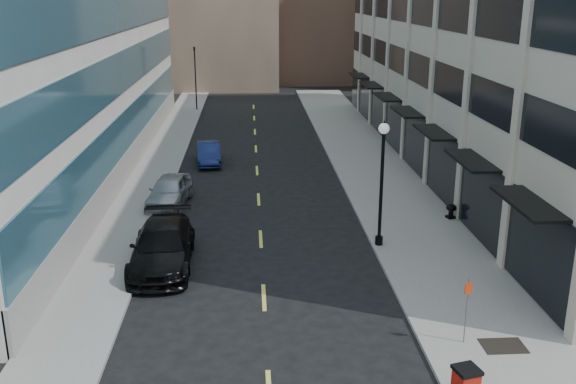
{
  "coord_description": "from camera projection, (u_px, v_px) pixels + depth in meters",
  "views": [
    {
      "loc": [
        -0.42,
        -13.93,
        11.04
      ],
      "look_at": [
        1.18,
        12.32,
        2.8
      ],
      "focal_mm": 40.0,
      "sensor_mm": 36.0,
      "label": 1
    }
  ],
  "objects": [
    {
      "name": "sidewalk_left",
      "position": [
        140.0,
        200.0,
        35.25
      ],
      "size": [
        3.0,
        80.0,
        0.15
      ],
      "primitive_type": "cube",
      "color": "gray",
      "rests_on": "ground"
    },
    {
      "name": "sidewalk_right",
      "position": [
        392.0,
        196.0,
        36.06
      ],
      "size": [
        5.0,
        80.0,
        0.15
      ],
      "primitive_type": "cube",
      "color": "gray",
      "rests_on": "ground"
    },
    {
      "name": "lamppost",
      "position": [
        382.0,
        173.0,
        27.91
      ],
      "size": [
        0.47,
        0.47,
        5.68
      ],
      "color": "black",
      "rests_on": "sidewalk_right"
    },
    {
      "name": "sign_post",
      "position": [
        467.0,
        302.0,
        20.39
      ],
      "size": [
        0.26,
        0.09,
        2.26
      ],
      "rotation": [
        0.0,
        0.0,
        0.23
      ],
      "color": "slate",
      "rests_on": "sidewalk_right"
    },
    {
      "name": "grate_far",
      "position": [
        503.0,
        346.0,
        20.61
      ],
      "size": [
        1.4,
        1.0,
        0.01
      ],
      "primitive_type": "cube",
      "color": "black",
      "rests_on": "sidewalk_right"
    },
    {
      "name": "road_centerline",
      "position": [
        260.0,
        217.0,
        32.79
      ],
      "size": [
        0.15,
        68.2,
        0.01
      ],
      "color": "#D8CC4C",
      "rests_on": "ground"
    },
    {
      "name": "building_right",
      "position": [
        522.0,
        25.0,
        40.6
      ],
      "size": [
        15.3,
        46.5,
        18.25
      ],
      "color": "#B2A797",
      "rests_on": "ground"
    },
    {
      "name": "car_black_pickup",
      "position": [
        162.0,
        247.0,
        26.72
      ],
      "size": [
        2.6,
        6.14,
        1.77
      ],
      "primitive_type": "imported",
      "rotation": [
        0.0,
        0.0,
        0.02
      ],
      "color": "black",
      "rests_on": "ground"
    },
    {
      "name": "car_silver_sedan",
      "position": [
        169.0,
        191.0,
        34.49
      ],
      "size": [
        2.43,
        4.9,
        1.61
      ],
      "primitive_type": "imported",
      "rotation": [
        0.0,
        0.0,
        -0.12
      ],
      "color": "#9FA3A8",
      "rests_on": "ground"
    },
    {
      "name": "traffic_signal",
      "position": [
        194.0,
        51.0,
        60.29
      ],
      "size": [
        0.66,
        0.66,
        6.98
      ],
      "color": "black",
      "rests_on": "ground"
    },
    {
      "name": "skyline_stone",
      "position": [
        400.0,
        1.0,
        77.51
      ],
      "size": [
        10.0,
        14.0,
        20.0
      ],
      "primitive_type": "cube",
      "color": "#B2A797",
      "rests_on": "ground"
    },
    {
      "name": "car_blue_sedan",
      "position": [
        209.0,
        153.0,
        42.87
      ],
      "size": [
        1.89,
        4.45,
        1.43
      ],
      "primitive_type": "imported",
      "rotation": [
        0.0,
        0.0,
        0.09
      ],
      "color": "navy",
      "rests_on": "ground"
    },
    {
      "name": "urn_planter",
      "position": [
        451.0,
        210.0,
        32.13
      ],
      "size": [
        0.53,
        0.53,
        0.73
      ],
      "rotation": [
        0.0,
        0.0,
        0.28
      ],
      "color": "black",
      "rests_on": "sidewalk_right"
    },
    {
      "name": "trash_bin",
      "position": [
        466.0,
        384.0,
        17.65
      ],
      "size": [
        0.8,
        0.81,
        1.07
      ],
      "rotation": [
        0.0,
        0.0,
        0.25
      ],
      "color": "#B0170B",
      "rests_on": "sidewalk_right"
    }
  ]
}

